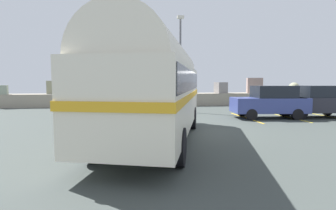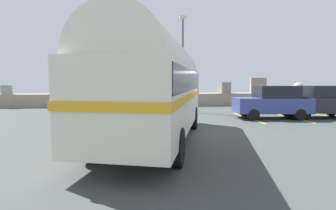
# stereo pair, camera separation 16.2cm
# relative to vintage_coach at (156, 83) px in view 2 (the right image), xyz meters

# --- Properties ---
(ground) EXTENTS (32.00, 26.00, 0.02)m
(ground) POSITION_rel_vintage_coach_xyz_m (1.58, 1.70, -2.04)
(ground) COLOR #3C4340
(breakwater) EXTENTS (31.36, 2.17, 2.46)m
(breakwater) POSITION_rel_vintage_coach_xyz_m (1.75, 13.49, -1.36)
(breakwater) COLOR gray
(breakwater) RESTS_ON ground
(parking_lines) EXTENTS (5.32, 4.40, 0.01)m
(parking_lines) POSITION_rel_vintage_coach_xyz_m (8.18, 5.20, -2.03)
(parking_lines) COLOR gold
(parking_lines) RESTS_ON ground
(vintage_coach) EXTENTS (4.70, 8.91, 3.70)m
(vintage_coach) POSITION_rel_vintage_coach_xyz_m (0.00, 0.00, 0.00)
(vintage_coach) COLOR black
(vintage_coach) RESTS_ON ground
(parked_car_nearest) EXTENTS (4.23, 2.05, 1.86)m
(parked_car_nearest) POSITION_rel_vintage_coach_xyz_m (6.90, 4.93, -1.08)
(parked_car_nearest) COLOR black
(parked_car_nearest) RESTS_ON ground
(parked_car_middle) EXTENTS (4.20, 1.97, 1.86)m
(parked_car_middle) POSITION_rel_vintage_coach_xyz_m (9.79, 4.88, -1.08)
(parked_car_middle) COLOR black
(parked_car_middle) RESTS_ON ground
(lamp_post) EXTENTS (0.44, 0.83, 6.41)m
(lamp_post) POSITION_rel_vintage_coach_xyz_m (2.32, 8.60, 1.56)
(lamp_post) COLOR #5B5B60
(lamp_post) RESTS_ON ground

